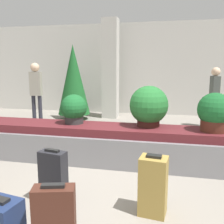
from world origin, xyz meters
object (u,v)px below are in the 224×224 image
Objects in this scene: pillar at (110,69)px; suitcase_4 at (0,224)px; traveler_0 at (214,92)px; decorated_tree at (73,80)px; potted_plant_2 at (149,106)px; suitcase_2 at (55,222)px; traveler_1 at (36,88)px; suitcase_3 at (153,186)px; potted_plant_1 at (215,112)px; potted_plant_0 at (74,109)px; suitcase_1 at (53,177)px.

pillar is 6.48× the size of suitcase_4.
decorated_tree reaches higher than traveler_0.
suitcase_4 is 0.70× the size of potted_plant_2.
suitcase_4 is (-0.55, -0.01, -0.09)m from suitcase_2.
decorated_tree reaches higher than suitcase_2.
suitcase_3 is at bearing 125.35° from traveler_1.
suitcase_2 is 1.09× the size of potted_plant_1.
decorated_tree reaches higher than potted_plant_2.
pillar is 5.84m from suitcase_3.
suitcase_2 is 0.41× the size of traveler_0.
suitcase_4 is 2.85m from potted_plant_2.
potted_plant_1 is (2.40, -0.07, 0.04)m from potted_plant_0.
suitcase_3 is 5.34m from traveler_1.
suitcase_1 is at bearing -84.96° from pillar.
traveler_1 is (-2.35, 3.94, 0.75)m from suitcase_1.
suitcase_4 is 6.11m from traveler_0.
potted_plant_1 is at bearing -56.93° from pillar.
suitcase_1 reaches higher than suitcase_2.
traveler_0 is at bearing 72.82° from suitcase_4.
suitcase_2 is 0.96× the size of potted_plant_2.
suitcase_1 is 4.65m from traveler_1.
potted_plant_0 is at bearing 103.91° from suitcase_4.
suitcase_3 is at bearing 30.93° from suitcase_2.
traveler_1 is at bearing 139.86° from suitcase_3.
pillar is 4.74m from potted_plant_1.
potted_plant_0 is 2.40m from potted_plant_1.
suitcase_4 is at bearing -37.13° from traveler_0.
decorated_tree is at bearing -104.25° from traveler_0.
potted_plant_2 is 4.15m from decorated_tree.
traveler_1 reaches higher than suitcase_3.
potted_plant_2 is (-1.05, 0.13, 0.04)m from potted_plant_1.
potted_plant_0 is (0.16, -3.86, -0.69)m from pillar.
traveler_1 is at bearing -129.53° from decorated_tree.
traveler_0 is 5.01m from traveler_1.
pillar is 4.69× the size of suitcase_2.
decorated_tree is at bearing 94.08° from suitcase_2.
decorated_tree reaches higher than potted_plant_0.
potted_plant_2 is at bearing 139.12° from traveler_1.
decorated_tree is at bearing 137.25° from potted_plant_1.
suitcase_3 is 4.81m from traveler_0.
suitcase_2 is at bearing 113.14° from traveler_1.
potted_plant_2 is (1.51, -3.81, -0.61)m from pillar.
traveler_0 is at bearing -4.32° from decorated_tree.
suitcase_4 is at bearing -86.12° from potted_plant_0.
potted_plant_0 is at bearing -87.62° from pillar.
pillar is at bearing 114.87° from suitcase_3.
potted_plant_0 reaches higher than suitcase_1.
suitcase_3 is 1.60m from suitcase_4.
pillar is 1.92× the size of traveler_0.
decorated_tree reaches higher than suitcase_4.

